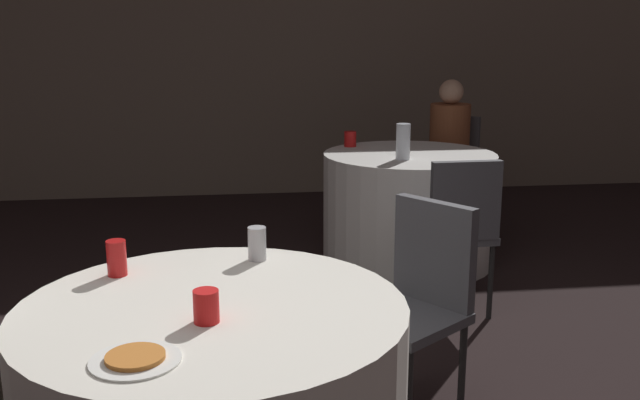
{
  "coord_description": "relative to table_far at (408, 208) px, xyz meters",
  "views": [
    {
      "loc": [
        0.02,
        -2.03,
        1.56
      ],
      "look_at": [
        0.4,
        0.91,
        0.85
      ],
      "focal_mm": 40.0,
      "sensor_mm": 36.0,
      "label": 1
    }
  ],
  "objects": [
    {
      "name": "cup_far",
      "position": [
        -0.35,
        0.35,
        0.43
      ],
      "size": [
        0.09,
        0.09,
        0.11
      ],
      "color": "red",
      "rests_on": "table_far"
    },
    {
      "name": "chair_far_northeast",
      "position": [
        0.56,
        0.82,
        0.17
      ],
      "size": [
        0.56,
        0.56,
        0.9
      ],
      "rotation": [
        0.0,
        0.0,
        -3.74
      ],
      "color": "#47474C",
      "rests_on": "ground_plane"
    },
    {
      "name": "person_floral_shirt",
      "position": [
        0.47,
        0.69,
        0.22
      ],
      "size": [
        0.43,
        0.46,
        1.19
      ],
      "rotation": [
        0.0,
        0.0,
        -3.74
      ],
      "color": "#4C4238",
      "rests_on": "ground_plane"
    },
    {
      "name": "bottle_far",
      "position": [
        -0.1,
        -0.22,
        0.49
      ],
      "size": [
        0.09,
        0.09,
        0.23
      ],
      "color": "silver",
      "rests_on": "table_far"
    },
    {
      "name": "chair_near_northeast",
      "position": [
        -0.46,
        -1.99,
        0.17
      ],
      "size": [
        0.56,
        0.56,
        0.9
      ],
      "rotation": [
        0.0,
        0.0,
        -4.08
      ],
      "color": "#47474C",
      "rests_on": "ground_plane"
    },
    {
      "name": "table_far",
      "position": [
        0.0,
        0.0,
        0.0
      ],
      "size": [
        1.17,
        1.17,
        0.75
      ],
      "color": "white",
      "rests_on": "ground_plane"
    },
    {
      "name": "chair_far_south",
      "position": [
        0.03,
        -0.99,
        0.17
      ],
      "size": [
        0.41,
        0.42,
        0.9
      ],
      "rotation": [
        0.0,
        0.0,
        0.03
      ],
      "color": "#47474C",
      "rests_on": "ground_plane"
    },
    {
      "name": "soda_can_red",
      "position": [
        -1.59,
        -2.27,
        0.44
      ],
      "size": [
        0.07,
        0.07,
        0.12
      ],
      "color": "red",
      "rests_on": "table_near"
    },
    {
      "name": "cup_near",
      "position": [
        -1.28,
        -2.71,
        0.42
      ],
      "size": [
        0.07,
        0.07,
        0.1
      ],
      "color": "red",
      "rests_on": "table_near"
    },
    {
      "name": "pizza_plate_near",
      "position": [
        -1.46,
        -2.94,
        0.38
      ],
      "size": [
        0.23,
        0.23,
        0.02
      ],
      "color": "white",
      "rests_on": "table_near"
    },
    {
      "name": "soda_can_silver",
      "position": [
        -1.12,
        -2.16,
        0.44
      ],
      "size": [
        0.07,
        0.07,
        0.12
      ],
      "color": "silver",
      "rests_on": "table_near"
    },
    {
      "name": "wall_back",
      "position": [
        -1.22,
        2.25,
        1.02
      ],
      "size": [
        16.0,
        0.06,
        2.8
      ],
      "color": "gray",
      "rests_on": "ground_plane"
    }
  ]
}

